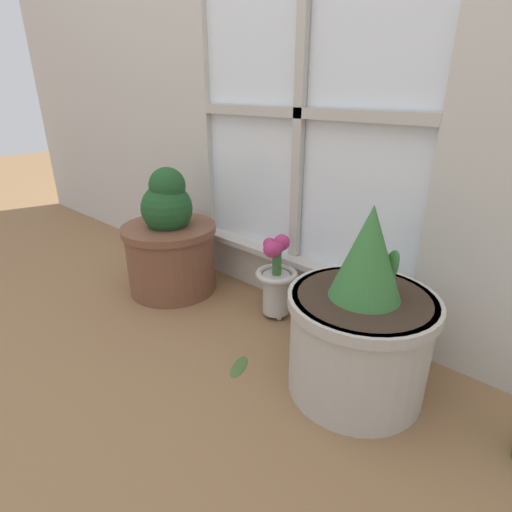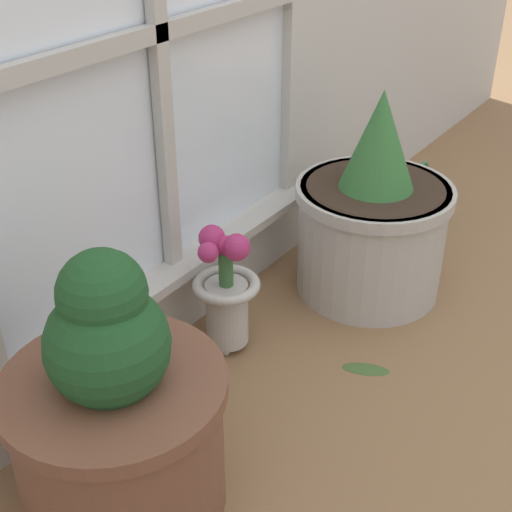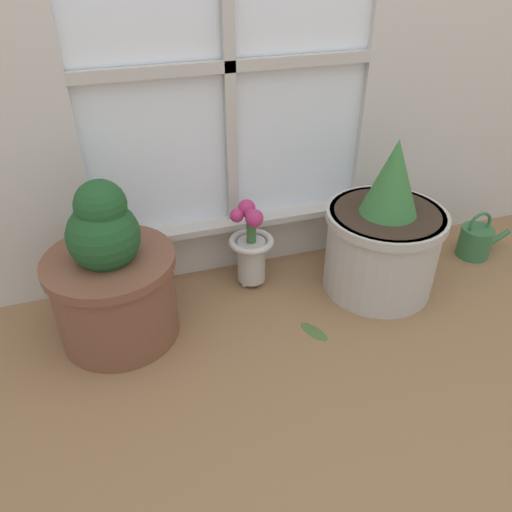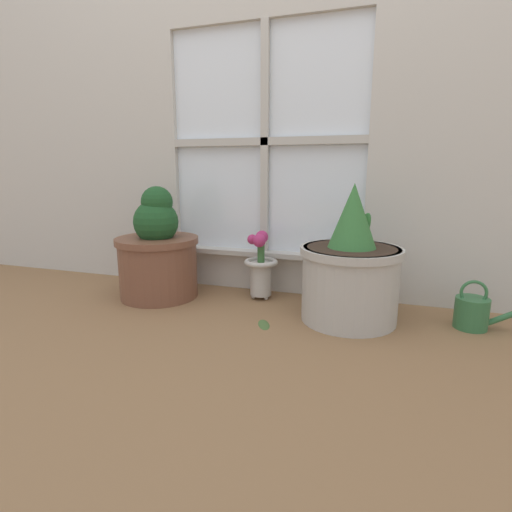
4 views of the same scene
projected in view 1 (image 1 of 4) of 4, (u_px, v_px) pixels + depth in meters
The scene contains 5 objects.
ground_plane at pixel (190, 360), 1.28m from camera, with size 10.00×10.00×0.00m, color olive.
potted_plant_left at pixel (170, 244), 1.66m from camera, with size 0.39×0.39×0.53m.
potted_plant_right at pixel (360, 326), 1.09m from camera, with size 0.40×0.40×0.55m.
flower_vase at pixel (276, 278), 1.47m from camera, with size 0.16×0.16×0.32m.
fallen_leaf at pixel (239, 366), 1.25m from camera, with size 0.09×0.12×0.01m.
Camera 1 is at (0.86, -0.63, 0.81)m, focal length 28.00 mm.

